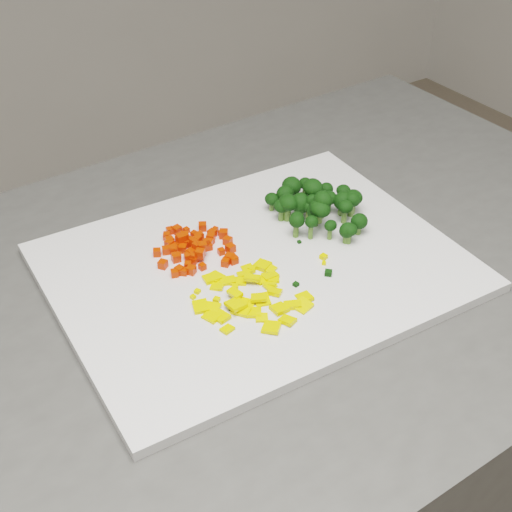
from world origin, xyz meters
TOP-DOWN VIEW (x-y plane):
  - counter_block at (-0.15, 0.25)m, footprint 0.95×0.67m
  - cutting_board at (-0.20, 0.24)m, footprint 0.47×0.37m
  - carrot_pile at (-0.24, 0.30)m, footprint 0.10×0.10m
  - pepper_pile at (-0.23, 0.20)m, footprint 0.11×0.11m
  - broccoli_pile at (-0.09, 0.27)m, footprint 0.12×0.12m
  - carrot_cube_0 at (-0.26, 0.28)m, footprint 0.01×0.01m
  - carrot_cube_1 at (-0.26, 0.32)m, footprint 0.01×0.01m
  - carrot_cube_2 at (-0.27, 0.30)m, footprint 0.01×0.01m
  - carrot_cube_3 at (-0.20, 0.31)m, footprint 0.01×0.01m
  - carrot_cube_4 at (-0.23, 0.30)m, footprint 0.01×0.01m
  - carrot_cube_5 at (-0.22, 0.26)m, footprint 0.01×0.01m
  - carrot_cube_6 at (-0.25, 0.27)m, footprint 0.01×0.01m
  - carrot_cube_7 at (-0.24, 0.33)m, footprint 0.01×0.01m
  - carrot_cube_8 at (-0.25, 0.32)m, footprint 0.01×0.01m
  - carrot_cube_9 at (-0.28, 0.27)m, footprint 0.01×0.01m
  - carrot_cube_10 at (-0.27, 0.31)m, footprint 0.01×0.01m
  - carrot_cube_11 at (-0.22, 0.26)m, footprint 0.01×0.01m
  - carrot_cube_12 at (-0.23, 0.33)m, footprint 0.01×0.01m
  - carrot_cube_13 at (-0.25, 0.32)m, footprint 0.01×0.01m
  - carrot_cube_14 at (-0.25, 0.30)m, footprint 0.01×0.01m
  - carrot_cube_15 at (-0.25, 0.30)m, footprint 0.01×0.01m
  - carrot_cube_16 at (-0.24, 0.30)m, footprint 0.01×0.01m
  - carrot_cube_17 at (-0.24, 0.32)m, footprint 0.01×0.01m
  - carrot_cube_18 at (-0.21, 0.32)m, footprint 0.01×0.01m
  - carrot_cube_19 at (-0.26, 0.31)m, footprint 0.01×0.01m
  - carrot_cube_20 at (-0.20, 0.32)m, footprint 0.01×0.01m
  - carrot_cube_21 at (-0.27, 0.27)m, footprint 0.01×0.01m
  - carrot_cube_22 at (-0.27, 0.27)m, footprint 0.01×0.01m
  - carrot_cube_23 at (-0.26, 0.34)m, footprint 0.01×0.01m
  - carrot_cube_24 at (-0.24, 0.35)m, footprint 0.01×0.01m
  - carrot_cube_25 at (-0.28, 0.28)m, footprint 0.01×0.01m
  - carrot_cube_26 at (-0.24, 0.29)m, footprint 0.01×0.01m
  - carrot_cube_27 at (-0.23, 0.26)m, footprint 0.01×0.01m
  - carrot_cube_28 at (-0.22, 0.31)m, footprint 0.01×0.01m
  - carrot_cube_29 at (-0.24, 0.31)m, footprint 0.01×0.01m
  - carrot_cube_30 at (-0.25, 0.35)m, footprint 0.01×0.01m
  - carrot_cube_31 at (-0.26, 0.33)m, footprint 0.01×0.01m
  - carrot_cube_32 at (-0.21, 0.28)m, footprint 0.01×0.01m
  - carrot_cube_33 at (-0.27, 0.32)m, footprint 0.01×0.01m
  - carrot_cube_34 at (-0.26, 0.29)m, footprint 0.01×0.01m
  - carrot_cube_35 at (-0.26, 0.28)m, footprint 0.01×0.01m
  - carrot_cube_36 at (-0.26, 0.33)m, footprint 0.01×0.01m
  - carrot_cube_37 at (-0.24, 0.30)m, footprint 0.01×0.01m
  - carrot_cube_38 at (-0.29, 0.30)m, footprint 0.01×0.01m
  - carrot_cube_39 at (-0.23, 0.32)m, footprint 0.01×0.01m
  - carrot_cube_40 at (-0.20, 0.31)m, footprint 0.01×0.01m
  - carrot_cube_41 at (-0.20, 0.31)m, footprint 0.01×0.01m
  - carrot_cube_42 at (-0.23, 0.34)m, footprint 0.01×0.01m
  - carrot_cube_43 at (-0.28, 0.32)m, footprint 0.01×0.01m
  - carrot_cube_44 at (-0.23, 0.30)m, footprint 0.01×0.01m
  - carrot_cube_45 at (-0.24, 0.31)m, footprint 0.01×0.01m
  - carrot_cube_46 at (-0.21, 0.33)m, footprint 0.01×0.01m
  - carrot_cube_47 at (-0.24, 0.29)m, footprint 0.01×0.01m
  - carrot_cube_48 at (-0.25, 0.28)m, footprint 0.01×0.01m
  - carrot_cube_49 at (-0.24, 0.31)m, footprint 0.01×0.01m
  - carrot_cube_50 at (-0.25, 0.32)m, footprint 0.01×0.01m
  - carrot_cube_51 at (-0.23, 0.32)m, footprint 0.01×0.01m
  - carrot_cube_52 at (-0.20, 0.29)m, footprint 0.01×0.01m
  - carrot_cube_53 at (-0.22, 0.30)m, footprint 0.01×0.01m
  - carrot_cube_54 at (-0.24, 0.30)m, footprint 0.01×0.01m
  - carrot_cube_55 at (-0.26, 0.31)m, footprint 0.01×0.01m
  - carrot_cube_56 at (-0.22, 0.30)m, footprint 0.01×0.01m
  - carrot_cube_57 at (-0.22, 0.28)m, footprint 0.01×0.01m
  - carrot_cube_58 at (-0.27, 0.32)m, footprint 0.01×0.01m
  - carrot_cube_59 at (-0.25, 0.31)m, footprint 0.01×0.01m
  - carrot_cube_60 at (-0.25, 0.28)m, footprint 0.01×0.01m
  - carrot_cube_61 at (-0.25, 0.32)m, footprint 0.01×0.01m
  - carrot_cube_62 at (-0.27, 0.30)m, footprint 0.01×0.01m
  - carrot_cube_63 at (-0.25, 0.33)m, footprint 0.01×0.01m
  - carrot_cube_64 at (-0.24, 0.33)m, footprint 0.01×0.01m
  - carrot_cube_65 at (-0.25, 0.32)m, footprint 0.01×0.01m
  - pepper_chunk_0 at (-0.19, 0.23)m, footprint 0.02×0.02m
  - pepper_chunk_1 at (-0.26, 0.18)m, footprint 0.02×0.02m
  - pepper_chunk_2 at (-0.20, 0.21)m, footprint 0.02×0.01m
  - pepper_chunk_3 at (-0.25, 0.17)m, footprint 0.02×0.02m
  - pepper_chunk_4 at (-0.20, 0.15)m, footprint 0.02×0.02m
  - pepper_chunk_5 at (-0.19, 0.22)m, footprint 0.02×0.02m
  - pepper_chunk_6 at (-0.28, 0.19)m, footprint 0.02×0.02m
  - pepper_chunk_7 at (-0.23, 0.23)m, footprint 0.02×0.02m
  - pepper_chunk_8 at (-0.25, 0.20)m, footprint 0.01×0.02m
  - pepper_chunk_9 at (-0.22, 0.22)m, footprint 0.02×0.02m
  - pepper_chunk_10 at (-0.25, 0.25)m, footprint 0.02×0.02m
  - pepper_chunk_11 at (-0.21, 0.19)m, footprint 0.02×0.02m
  - pepper_chunk_12 at (-0.24, 0.16)m, footprint 0.02×0.02m
  - pepper_chunk_13 at (-0.21, 0.16)m, footprint 0.02×0.02m
  - pepper_chunk_14 at (-0.20, 0.21)m, footprint 0.02×0.02m
  - pepper_chunk_15 at (-0.25, 0.25)m, footprint 0.02×0.02m
  - pepper_chunk_16 at (-0.26, 0.23)m, footprint 0.02×0.02m
  - pepper_chunk_17 at (-0.28, 0.17)m, footprint 0.02×0.01m
  - pepper_chunk_18 at (-0.25, 0.19)m, footprint 0.02×0.02m
  - pepper_chunk_19 at (-0.21, 0.20)m, footprint 0.01×0.01m
  - pepper_chunk_20 at (-0.29, 0.19)m, footprint 0.02×0.02m
  - pepper_chunk_21 at (-0.19, 0.16)m, footprint 0.02×0.02m
  - pepper_chunk_22 at (-0.24, 0.23)m, footprint 0.02×0.02m
  - pepper_chunk_23 at (-0.25, 0.19)m, footprint 0.02×0.02m
  - pepper_chunk_24 at (-0.28, 0.20)m, footprint 0.02×0.02m
  - pepper_chunk_25 at (-0.24, 0.14)m, footprint 0.03×0.03m
  - pepper_chunk_26 at (-0.26, 0.19)m, footprint 0.02×0.02m
  - pepper_chunk_27 at (-0.23, 0.19)m, footprint 0.02×0.02m
  - pepper_chunk_28 at (-0.21, 0.20)m, footprint 0.02×0.02m
  - pepper_chunk_29 at (-0.21, 0.24)m, footprint 0.02×0.02m
  - pepper_chunk_30 at (-0.20, 0.21)m, footprint 0.02×0.02m
  - pepper_chunk_31 at (-0.22, 0.16)m, footprint 0.02×0.02m
  - pepper_chunk_32 at (-0.21, 0.21)m, footprint 0.02×0.01m
  - pepper_chunk_33 at (-0.22, 0.23)m, footprint 0.02×0.01m
  - pepper_chunk_34 at (-0.29, 0.21)m, footprint 0.02×0.02m
  - pepper_chunk_35 at (-0.23, 0.19)m, footprint 0.02×0.02m
  - pepper_chunk_36 at (-0.23, 0.14)m, footprint 0.02×0.02m
  - broccoli_floret_0 at (-0.04, 0.26)m, footprint 0.03×0.03m
  - broccoli_floret_1 at (-0.09, 0.27)m, footprint 0.03×0.03m
  - broccoli_floret_2 at (-0.10, 0.23)m, footprint 0.02×0.02m
  - broccoli_floret_3 at (-0.09, 0.33)m, footprint 0.03×0.03m
  - broccoli_floret_4 at (-0.12, 0.29)m, footprint 0.03×0.03m
  - broccoli_floret_5 at (-0.12, 0.25)m, footprint 0.02×0.02m
  - broccoli_floret_6 at (-0.05, 0.30)m, footprint 0.02×0.02m
  - broccoli_floret_7 at (-0.13, 0.26)m, footprint 0.03×0.03m
  - broccoli_floret_8 at (-0.06, 0.28)m, footprint 0.03×0.03m
  - broccoli_floret_9 at (-0.09, 0.27)m, footprint 0.03×0.03m
  - broccoli_floret_10 at (-0.10, 0.32)m, footprint 0.03×0.03m
  - broccoli_floret_11 at (-0.09, 0.22)m, footprint 0.03×0.03m
  - broccoli_floret_12 at (-0.05, 0.27)m, footprint 0.03×0.03m
  - broccoli_floret_13 at (-0.12, 0.32)m, footprint 0.02×0.02m
  - broccoli_floret_14 at (-0.10, 0.28)m, footprint 0.02×0.02m
  - broccoli_floret_15 at (-0.08, 0.29)m, footprint 0.03×0.03m
  - broccoli_floret_16 at (-0.08, 0.22)m, footprint 0.02×0.02m
  - broccoli_floret_17 at (-0.07, 0.32)m, footprint 0.02×0.02m
  - broccoli_floret_18 at (-0.09, 0.28)m, footprint 0.02×0.02m
  - broccoli_floret_19 at (-0.03, 0.29)m, footprint 0.02×0.02m
  - broccoli_floret_20 at (-0.10, 0.29)m, footprint 0.04×0.04m
  - broccoli_floret_21 at (-0.12, 0.30)m, footprint 0.03×0.03m
  - broccoli_floret_22 at (-0.05, 0.26)m, footprint 0.03×0.03m
  - broccoli_floret_23 at (-0.06, 0.25)m, footprint 0.03×0.03m
  - broccoli_floret_24 at (-0.09, 0.26)m, footprint 0.03×0.03m
  - broccoli_floret_25 at (-0.13, 0.26)m, footprint 0.02×0.02m
  - broccoli_floret_26 at (-0.10, 0.25)m, footprint 0.03×0.03m
  - broccoli_floret_27 at (-0.06, 0.22)m, footprint 0.03×0.03m
  - stray_bit_0 at (-0.29, 0.23)m, footprint 0.01×0.01m
  - stray_bit_1 at (-0.24, 0.22)m, footprint 0.01×0.01m
  - stray_bit_2 at (-0.13, 0.21)m, footprint 0.01×0.01m
  - stray_bit_3 at (-0.21, 0.23)m, footprint 0.01×0.01m
  - stray_bit_4 at (-0.19, 0.22)m, footprint 0.01×0.01m
  - stray_bit_5 at (-0.25, 0.23)m, footprint 0.01×0.01m
  - stray_bit_6 at (-0.13, 0.20)m, footprint 0.01×0.01m
  - stray_bit_7 at (-0.13, 0.25)m, footprint 0.00×0.00m
  - stray_bit_8 at (-0.14, 0.18)m, footprint 0.01×0.01m
  - stray_bit_9 at (-0.25, 0.28)m, footprint 0.01×0.01m
  - stray_bit_10 at (-0.26, 0.19)m, footprint 0.01×0.01m
  - stray_bit_11 at (-0.28, 0.24)m, footprint 0.01×0.01m
  - stray_bit_12 at (-0.27, 0.21)m, footprint 0.01×0.01m
  - stray_bit_13 at (-0.18, 0.19)m, footprint 0.01×0.01m

SIDE VIEW (x-z plane):
  - counter_block at x=-0.15m, z-range 0.00..0.90m
  - cutting_board at x=-0.20m, z-range 0.90..0.91m
  - stray_bit_7 at x=-0.13m, z-range 0.91..0.91m
  - pepper_chunk_16 at x=-0.26m, z-range 0.91..0.92m
  - pepper_chunk_17 at x=-0.28m, z-range 0.91..0.92m
  - pepper_chunk_30 at x=-0.20m, z-range 0.91..0.92m
  - pepper_chunk_19 at x=-0.21m, z-range 0.91..0.92m
  - pepper_chunk_7 at x=-0.23m, z-range 0.91..0.92m
  - pepper_chunk_10 at x=-0.25m, z-range 0.91..0.92m
  - pepper_chunk_28 at x=-0.21m, z-range 0.91..0.92m
  - stray_bit_4 at x=-0.19m, z-range 0.91..0.92m
  - pepper_chunk_35 at x=-0.23m, z-range 0.91..0.92m
  - stray_bit_6 at x=-0.13m, z-range 0.91..0.92m
  - pepper_chunk_5 at x=-0.19m, z-range 0.91..0.92m
  - pepper_chunk_33 at x=-0.22m, z-range 0.91..0.92m
  - pepper_chunk_20 at x=-0.29m, z-range 0.91..0.92m
  - pepper_chunk_12 at x=-0.24m, z-range 0.91..0.92m
  - pepper_chunk_21 at x=-0.19m, z-range 0.91..0.92m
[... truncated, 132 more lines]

